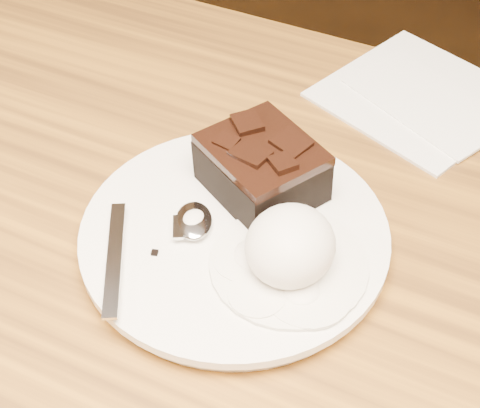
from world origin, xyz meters
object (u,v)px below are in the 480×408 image
at_px(brownie, 262,171).
at_px(napkin, 419,95).
at_px(plate, 234,239).
at_px(ice_cream_scoop, 290,246).
at_px(spoon, 194,222).

bearing_deg(brownie, napkin, 69.19).
xyz_separation_m(plate, ice_cream_scoop, (0.05, -0.02, 0.03)).
distance_m(brownie, napkin, 0.22).
bearing_deg(napkin, ice_cream_scoop, -95.07).
bearing_deg(ice_cream_scoop, spoon, 176.51).
bearing_deg(plate, napkin, 73.22).
relative_size(brownie, spoon, 0.53).
distance_m(plate, brownie, 0.06).
bearing_deg(plate, spoon, -161.27).
height_order(brownie, napkin, brownie).
relative_size(spoon, napkin, 1.01).
bearing_deg(plate, brownie, 90.69).
relative_size(brownie, napkin, 0.53).
height_order(spoon, napkin, spoon).
bearing_deg(ice_cream_scoop, napkin, 84.93).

